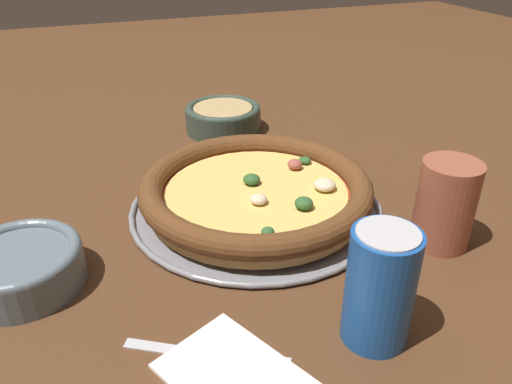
# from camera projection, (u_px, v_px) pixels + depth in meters

# --- Properties ---
(ground_plane) EXTENTS (3.00, 3.00, 0.00)m
(ground_plane) POSITION_uv_depth(u_px,v_px,m) (256.00, 209.00, 0.71)
(ground_plane) COLOR #4C2D19
(pizza_tray) EXTENTS (0.36, 0.36, 0.01)m
(pizza_tray) POSITION_uv_depth(u_px,v_px,m) (256.00, 207.00, 0.71)
(pizza_tray) COLOR gray
(pizza_tray) RESTS_ON ground_plane
(pizza) EXTENTS (0.33, 0.33, 0.04)m
(pizza) POSITION_uv_depth(u_px,v_px,m) (256.00, 190.00, 0.70)
(pizza) COLOR tan
(pizza) RESTS_ON pizza_tray
(bowl_near) EXTENTS (0.14, 0.14, 0.05)m
(bowl_near) POSITION_uv_depth(u_px,v_px,m) (223.00, 117.00, 0.96)
(bowl_near) COLOR #334238
(bowl_near) RESTS_ON ground_plane
(bowl_far) EXTENTS (0.14, 0.14, 0.05)m
(bowl_far) POSITION_uv_depth(u_px,v_px,m) (21.00, 266.00, 0.56)
(bowl_far) COLOR slate
(bowl_far) RESTS_ON ground_plane
(drinking_cup) EXTENTS (0.07, 0.07, 0.11)m
(drinking_cup) POSITION_uv_depth(u_px,v_px,m) (445.00, 204.00, 0.62)
(drinking_cup) COLOR brown
(drinking_cup) RESTS_ON ground_plane
(napkin) EXTENTS (0.17, 0.15, 0.01)m
(napkin) POSITION_uv_depth(u_px,v_px,m) (237.00, 377.00, 0.45)
(napkin) COLOR white
(napkin) RESTS_ON ground_plane
(fork) EXTENTS (0.10, 0.15, 0.00)m
(fork) POSITION_uv_depth(u_px,v_px,m) (217.00, 356.00, 0.47)
(fork) COLOR #B7B7BC
(fork) RESTS_ON ground_plane
(beverage_can) EXTENTS (0.07, 0.07, 0.12)m
(beverage_can) POSITION_uv_depth(u_px,v_px,m) (380.00, 287.00, 0.47)
(beverage_can) COLOR #194C99
(beverage_can) RESTS_ON ground_plane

